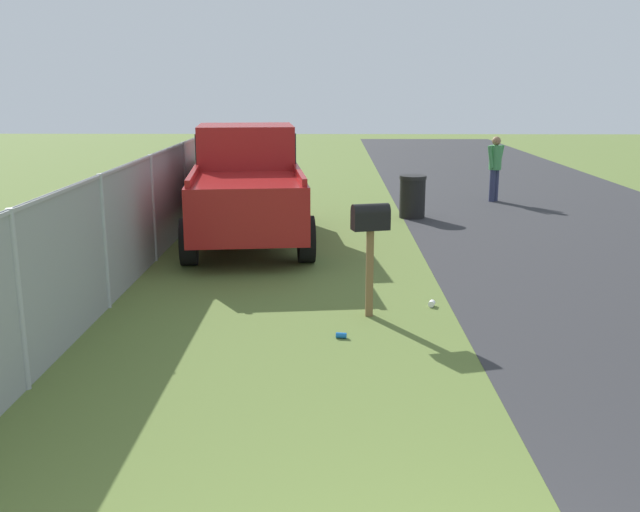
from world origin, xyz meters
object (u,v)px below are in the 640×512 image
pickup_truck (247,181)px  pedestrian (495,164)px  mailbox (370,227)px  trash_bin (412,197)px

pickup_truck → pedestrian: 7.24m
mailbox → pickup_truck: bearing=9.8°
pickup_truck → trash_bin: pickup_truck is taller
mailbox → pickup_truck: pickup_truck is taller
pickup_truck → mailbox: bearing=-162.2°
mailbox → trash_bin: bearing=-25.4°
mailbox → pedestrian: 9.74m
pickup_truck → trash_bin: (2.37, -3.30, -0.64)m
pickup_truck → pedestrian: (4.64, -5.56, -0.19)m
trash_bin → pickup_truck: bearing=125.7°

